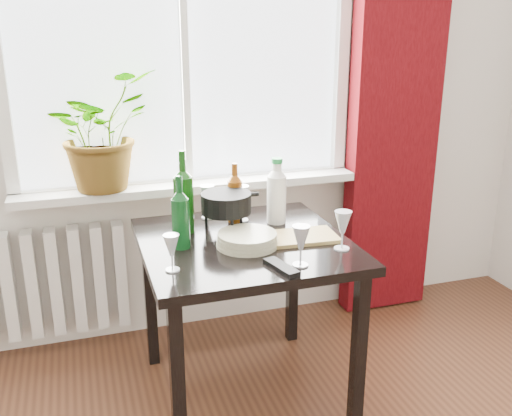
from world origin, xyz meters
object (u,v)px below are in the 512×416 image
object	(u,v)px
bottle_amber	(235,192)
wineglass_front_right	(301,246)
wine_bottle_left	(180,212)
potted_plant	(100,131)
fondue_pot	(226,212)
wineglass_far_right	(343,230)
tv_remote	(281,267)
wineglass_back_left	(207,202)
wineglass_back_center	(241,203)
plate_stack	(247,240)
cleaning_bottle	(277,190)
wineglass_front_left	(172,253)
cutting_board	(302,237)
radiator	(44,283)
wine_bottle_right	(183,191)
table	(245,261)

from	to	relation	value
bottle_amber	wineglass_front_right	size ratio (longest dim) A/B	1.72
wine_bottle_left	wineglass_front_right	distance (m)	0.51
potted_plant	fondue_pot	size ratio (longest dim) A/B	2.23
potted_plant	wineglass_far_right	size ratio (longest dim) A/B	3.38
potted_plant	tv_remote	size ratio (longest dim) A/B	3.23
wine_bottle_left	wineglass_back_left	bearing A→B (deg)	60.26
wineglass_back_center	plate_stack	distance (m)	0.32
cleaning_bottle	wineglass_far_right	bearing A→B (deg)	-70.01
bottle_amber	wineglass_back_center	size ratio (longest dim) A/B	1.63
cleaning_bottle	wineglass_front_left	size ratio (longest dim) A/B	2.13
cleaning_bottle	wineglass_front_right	world-z (taller)	cleaning_bottle
wineglass_far_right	cutting_board	xyz separation A→B (m)	(-0.11, 0.16, -0.07)
wineglass_front_right	wineglass_back_center	xyz separation A→B (m)	(-0.07, 0.56, 0.00)
wineglass_front_right	wineglass_front_left	bearing A→B (deg)	167.61
wineglass_far_right	cutting_board	bearing A→B (deg)	124.21
wineglass_back_center	cutting_board	distance (m)	0.35
wineglass_far_right	bottle_amber	bearing A→B (deg)	124.62
wineglass_back_center	cutting_board	bearing A→B (deg)	-59.13
potted_plant	plate_stack	world-z (taller)	potted_plant
bottle_amber	fondue_pot	xyz separation A→B (m)	(-0.07, -0.10, -0.05)
wineglass_far_right	fondue_pot	xyz separation A→B (m)	(-0.38, 0.35, 0.00)
radiator	tv_remote	xyz separation A→B (m)	(0.89, -0.96, 0.37)
wine_bottle_left	bottle_amber	distance (m)	0.38
radiator	wineglass_far_right	xyz separation A→B (m)	(1.19, -0.84, 0.44)
potted_plant	wineglass_back_left	size ratio (longest dim) A/B	3.48
wineglass_front_left	wineglass_back_center	bearing A→B (deg)	48.81
bottle_amber	cutting_board	size ratio (longest dim) A/B	0.96
plate_stack	fondue_pot	distance (m)	0.21
wineglass_front_left	cleaning_bottle	bearing A→B (deg)	35.38
wineglass_back_center	wineglass_back_left	distance (m)	0.16
cleaning_bottle	wineglass_back_left	world-z (taller)	cleaning_bottle
wine_bottle_right	fondue_pot	size ratio (longest dim) A/B	1.46
bottle_amber	wineglass_back_center	world-z (taller)	bottle_amber
cleaning_bottle	tv_remote	bearing A→B (deg)	-107.71
wineglass_back_left	cutting_board	distance (m)	0.50
radiator	bottle_amber	distance (m)	1.08
wineglass_back_left	tv_remote	size ratio (longest dim) A/B	0.93
cleaning_bottle	table	bearing A→B (deg)	-139.67
wineglass_front_left	bottle_amber	bearing A→B (deg)	51.09
potted_plant	wineglass_back_center	bearing A→B (deg)	-32.77
cleaning_bottle	wine_bottle_right	bearing A→B (deg)	178.84
wineglass_back_left	wineglass_front_left	world-z (taller)	wineglass_back_left
bottle_amber	tv_remote	bearing A→B (deg)	-88.40
wine_bottle_right	wineglass_front_right	size ratio (longest dim) A/B	2.26
tv_remote	wineglass_far_right	bearing A→B (deg)	5.67
wineglass_back_center	cleaning_bottle	bearing A→B (deg)	-25.55
fondue_pot	cutting_board	distance (m)	0.35
bottle_amber	wine_bottle_left	bearing A→B (deg)	-140.55
table	wineglass_far_right	xyz separation A→B (m)	(0.34, -0.21, 0.17)
cleaning_bottle	wineglass_back_center	distance (m)	0.17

